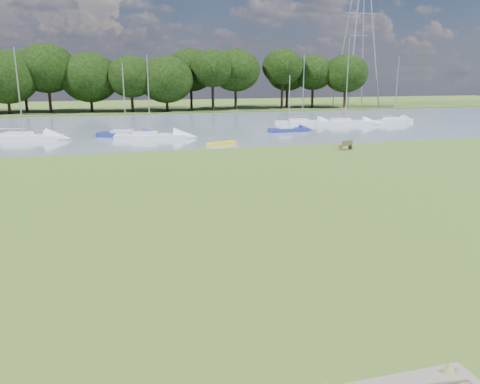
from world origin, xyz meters
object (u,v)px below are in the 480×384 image
object	(u,v)px
pylon	(361,11)
sailboat_8	(126,133)
sailboat_4	(150,135)
kayak	(222,143)
sailboat_5	(23,135)
riverbank_bench	(346,145)
sailboat_0	(394,120)
sailboat_6	(344,121)
sailboat_3	(302,121)
sailboat_2	(288,128)

from	to	relation	value
pylon	sailboat_8	bearing A→B (deg)	-142.61
sailboat_4	sailboat_8	world-z (taller)	sailboat_4
kayak	sailboat_5	world-z (taller)	sailboat_5
riverbank_bench	sailboat_0	size ratio (longest dim) A/B	0.16
pylon	kayak	bearing A→B (deg)	-130.96
sailboat_5	sailboat_6	xyz separation A→B (m)	(40.00, 4.59, 0.06)
kayak	sailboat_6	world-z (taller)	sailboat_6
sailboat_4	sailboat_5	distance (m)	13.32
kayak	sailboat_5	bearing A→B (deg)	134.04
sailboat_5	sailboat_8	xyz separation A→B (m)	(10.58, -0.50, -0.03)
pylon	sailboat_5	world-z (taller)	pylon
riverbank_bench	sailboat_3	xyz separation A→B (m)	(4.47, 21.28, 0.09)
riverbank_bench	sailboat_6	distance (m)	21.92
sailboat_4	sailboat_8	distance (m)	3.40
sailboat_2	sailboat_4	bearing A→B (deg)	-175.82
riverbank_bench	sailboat_4	distance (m)	20.80
sailboat_2	sailboat_4	xyz separation A→B (m)	(-16.66, -2.06, 0.05)
riverbank_bench	sailboat_4	size ratio (longest dim) A/B	0.17
sailboat_3	sailboat_5	size ratio (longest dim) A/B	0.99
sailboat_3	sailboat_5	distance (m)	35.04
sailboat_2	sailboat_5	bearing A→B (deg)	175.56
sailboat_8	kayak	bearing A→B (deg)	-22.67
sailboat_3	sailboat_4	world-z (taller)	sailboat_3
pylon	sailboat_8	xyz separation A→B (m)	(-48.81, -37.30, -18.76)
sailboat_2	sailboat_4	world-z (taller)	sailboat_4
sailboat_4	sailboat_8	size ratio (longest dim) A/B	1.10
sailboat_0	sailboat_2	xyz separation A→B (m)	(-18.20, -5.63, -0.11)
sailboat_3	sailboat_6	distance (m)	5.83
sailboat_2	sailboat_6	bearing A→B (deg)	24.72
sailboat_3	sailboat_4	bearing A→B (deg)	-150.20
kayak	sailboat_2	world-z (taller)	sailboat_2
sailboat_0	sailboat_8	bearing A→B (deg)	169.33
pylon	sailboat_2	distance (m)	51.50
sailboat_4	sailboat_2	bearing A→B (deg)	15.97
sailboat_3	kayak	bearing A→B (deg)	-127.44
kayak	sailboat_4	distance (m)	9.04
sailboat_5	pylon	bearing A→B (deg)	48.97
sailboat_8	sailboat_2	bearing A→B (deg)	20.78
sailboat_3	sailboat_5	xyz separation A→B (m)	(-34.45, -6.38, 0.00)
sailboat_0	sailboat_5	bearing A→B (deg)	166.96
pylon	sailboat_2	xyz separation A→B (m)	(-29.72, -37.61, -18.82)
riverbank_bench	sailboat_2	bearing A→B (deg)	71.42
sailboat_6	sailboat_8	xyz separation A→B (m)	(-29.42, -5.09, -0.09)
kayak	sailboat_8	bearing A→B (deg)	114.94
kayak	sailboat_0	size ratio (longest dim) A/B	0.34
riverbank_bench	sailboat_6	bearing A→B (deg)	42.97
riverbank_bench	pylon	bearing A→B (deg)	40.54
sailboat_2	sailboat_3	xyz separation A→B (m)	(4.78, 7.19, 0.08)
sailboat_6	sailboat_8	world-z (taller)	sailboat_6
sailboat_3	sailboat_8	distance (m)	24.84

